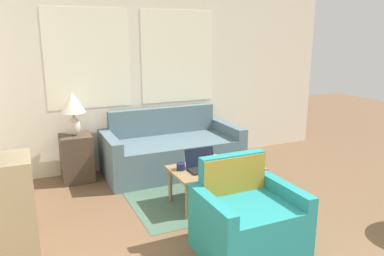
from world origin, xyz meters
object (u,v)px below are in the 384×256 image
Objects in this scene: couch at (171,152)px; armchair at (246,222)px; cup_navy at (215,159)px; cup_yellow at (181,167)px; cup_white at (239,166)px; snack_bowl at (233,162)px; laptop at (203,165)px; coffee_table at (216,171)px; table_lamp at (73,107)px.

couch reaches higher than armchair.
cup_navy is 0.97× the size of cup_yellow.
armchair is 9.65× the size of cup_white.
snack_bowl is at bearing -75.76° from couch.
cup_white is (0.12, -0.32, -0.00)m from cup_navy.
armchair is 1.09m from cup_yellow.
cup_white is at bearing -25.84° from laptop.
snack_bowl is (0.45, 0.98, 0.18)m from armchair.
coffee_table is 11.40× the size of cup_navy.
cup_yellow is at bearing 172.24° from snack_bowl.
couch is 20.46× the size of cup_yellow.
armchair is 9.23× the size of cup_yellow.
laptop is 0.28m from cup_navy.
couch reaches higher than cup_navy.
laptop is at bearing 178.92° from snack_bowl.
armchair is 1.19m from cup_navy.
couch is 1.44m from table_lamp.
table_lamp is at bearing 172.47° from couch.
table_lamp is 1.90m from cup_navy.
armchair is 1.01m from coffee_table.
couch is 21.37× the size of cup_white.
cup_navy is 0.35m from cup_white.
snack_bowl is at bearing 65.54° from armchair.
laptop is 3.91× the size of cup_navy.
cup_white reaches higher than cup_yellow.
armchair is 9.48× the size of cup_navy.
cup_yellow is (0.93, -1.26, -0.52)m from table_lamp.
cup_white is (0.42, 0.82, 0.18)m from armchair.
cup_yellow is 0.62m from snack_bowl.
armchair is 0.93m from cup_white.
table_lamp reaches higher than coffee_table.
laptop is at bearing -48.91° from table_lamp.
coffee_table is 6.24× the size of snack_bowl.
cup_navy reaches higher than cup_white.
table_lamp is 6.38× the size of cup_white.
cup_navy is at bearing 75.55° from armchair.
laptop reaches higher than snack_bowl.
laptop is (-0.08, -1.17, 0.20)m from couch.
laptop reaches higher than cup_yellow.
laptop is 3.81× the size of cup_yellow.
table_lamp is 1.84m from laptop.
cup_yellow is (-0.46, -0.08, -0.00)m from cup_navy.
couch reaches higher than cup_yellow.
laptop is (1.16, -1.34, -0.51)m from table_lamp.
armchair is 2.67m from table_lamp.
table_lamp is 0.55× the size of coffee_table.
couch is 2.22× the size of armchair.
table_lamp reaches higher than snack_bowl.
cup_navy is (0.29, 1.14, 0.19)m from armchair.
coffee_table is 0.19m from laptop.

